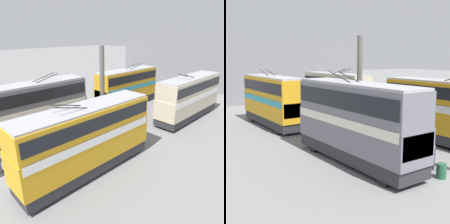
{
  "view_description": "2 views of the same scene",
  "coord_description": "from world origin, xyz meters",
  "views": [
    {
      "loc": [
        -2.13,
        -14.98,
        9.57
      ],
      "look_at": [
        12.53,
        -0.22,
        1.93
      ],
      "focal_mm": 35.0,
      "sensor_mm": 36.0,
      "label": 1
    },
    {
      "loc": [
        -8.74,
        16.04,
        6.76
      ],
      "look_at": [
        13.18,
        0.97,
        2.04
      ],
      "focal_mm": 50.0,
      "sensor_mm": 36.0,
      "label": 2
    }
  ],
  "objects": [
    {
      "name": "person_aisle_foreground",
      "position": [
        2.9,
        1.05,
        0.83
      ],
      "size": [
        0.45,
        0.48,
        1.58
      ],
      "rotation": [
        0.0,
        0.0,
        3.84
      ],
      "color": "#2D2D33",
      "rests_on": "ground_plane"
    },
    {
      "name": "person_by_right_row",
      "position": [
        7.59,
        2.07,
        0.97
      ],
      "size": [
        0.45,
        0.48,
        1.82
      ],
      "rotation": [
        0.0,
        0.0,
        2.48
      ],
      "color": "#384251",
      "rests_on": "ground_plane"
    },
    {
      "name": "bus_right_mid",
      "position": [
        19.77,
        4.14,
        2.79
      ],
      "size": [
        9.77,
        2.54,
        5.54
      ],
      "color": "black",
      "rests_on": "ground_plane"
    },
    {
      "name": "bus_left_far",
      "position": [
        21.13,
        -4.14,
        2.78
      ],
      "size": [
        10.43,
        2.54,
        5.52
      ],
      "color": "black",
      "rests_on": "ground_plane"
    },
    {
      "name": "bus_left_near",
      "position": [
        6.21,
        -4.14,
        2.84
      ],
      "size": [
        10.45,
        2.54,
        5.61
      ],
      "color": "black",
      "rests_on": "ground_plane"
    },
    {
      "name": "person_aisle_midway",
      "position": [
        7.46,
        0.19,
        0.94
      ],
      "size": [
        0.48,
        0.43,
        1.77
      ],
      "rotation": [
        0.0,
        0.0,
        0.99
      ],
      "color": "#384251",
      "rests_on": "ground_plane"
    },
    {
      "name": "support_column_far",
      "position": [
        11.45,
        0.0,
        4.11
      ],
      "size": [
        0.81,
        0.81,
        8.46
      ],
      "color": "#605B56",
      "rests_on": "ground_plane"
    },
    {
      "name": "bus_right_near",
      "position": [
        6.58,
        4.14,
        2.95
      ],
      "size": [
        10.38,
        2.54,
        5.81
      ],
      "color": "black",
      "rests_on": "ground_plane"
    },
    {
      "name": "depot_back_wall",
      "position": [
        35.11,
        0.0,
        4.57
      ],
      "size": [
        0.5,
        36.0,
        9.14
      ],
      "color": "slate",
      "rests_on": "ground_plane"
    }
  ]
}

